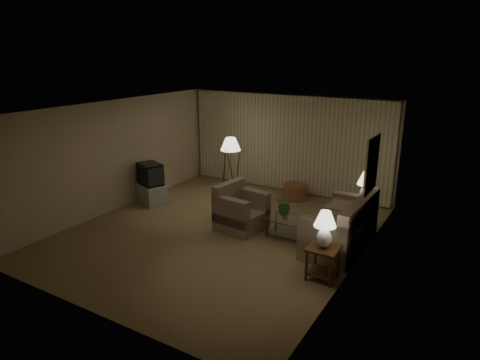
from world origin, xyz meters
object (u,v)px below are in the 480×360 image
at_px(side_table_near, 323,257).
at_px(coffee_table, 291,226).
at_px(table_lamp_far, 366,185).
at_px(floor_lamp, 231,167).
at_px(armchair, 241,212).
at_px(ottoman, 295,191).
at_px(vase, 285,215).
at_px(side_table_far, 364,211).
at_px(crt_tv, 150,174).
at_px(sofa, 340,228).
at_px(tv_cabinet, 151,193).
at_px(table_lamp_near, 325,226).

bearing_deg(side_table_near, coffee_table, 132.88).
relative_size(table_lamp_far, floor_lamp, 0.43).
xyz_separation_m(armchair, coffee_table, (1.15, 0.10, -0.13)).
height_order(table_lamp_far, ottoman, table_lamp_far).
bearing_deg(side_table_near, vase, 136.36).
relative_size(side_table_far, crt_tv, 0.77).
xyz_separation_m(sofa, crt_tv, (-5.05, 0.06, 0.35)).
xyz_separation_m(floor_lamp, vase, (2.34, -1.59, -0.36)).
distance_m(table_lamp_far, crt_tv, 5.34).
relative_size(armchair, vase, 7.41).
distance_m(armchair, tv_cabinet, 2.90).
height_order(coffee_table, vase, vase).
relative_size(table_lamp_far, vase, 4.41).
height_order(side_table_near, table_lamp_far, table_lamp_far).
xyz_separation_m(side_table_near, vase, (-1.31, 1.25, 0.08)).
bearing_deg(ottoman, table_lamp_far, -25.48).
distance_m(table_lamp_near, ottoman, 4.24).
height_order(crt_tv, floor_lamp, floor_lamp).
bearing_deg(table_lamp_near, coffee_table, 132.88).
height_order(armchair, floor_lamp, floor_lamp).
height_order(coffee_table, floor_lamp, floor_lamp).
xyz_separation_m(armchair, vase, (1.00, 0.10, 0.09)).
bearing_deg(tv_cabinet, floor_lamp, 64.56).
bearing_deg(table_lamp_near, side_table_near, -14.04).
relative_size(side_table_far, vase, 3.78).
relative_size(floor_lamp, ottoman, 2.64).
relative_size(tv_cabinet, vase, 6.24).
xyz_separation_m(sofa, coffee_table, (-1.01, -0.10, -0.15)).
bearing_deg(crt_tv, coffee_table, 19.72).
height_order(table_lamp_near, floor_lamp, floor_lamp).
distance_m(crt_tv, vase, 3.90).
bearing_deg(side_table_far, tv_cabinet, -167.13).
distance_m(sofa, coffee_table, 1.03).
bearing_deg(ottoman, tv_cabinet, -144.84).
distance_m(side_table_far, vase, 1.88).
distance_m(ottoman, vase, 2.49).
height_order(coffee_table, tv_cabinet, tv_cabinet).
distance_m(sofa, crt_tv, 5.06).
xyz_separation_m(coffee_table, vase, (-0.15, -0.00, 0.22)).
distance_m(table_lamp_far, floor_lamp, 3.66).
bearing_deg(coffee_table, crt_tv, 177.71).
bearing_deg(armchair, vase, -77.26).
height_order(armchair, tv_cabinet, armchair).
height_order(sofa, table_lamp_far, table_lamp_far).
height_order(table_lamp_near, coffee_table, table_lamp_near).
distance_m(side_table_far, tv_cabinet, 5.34).
bearing_deg(ottoman, floor_lamp, -153.87).
bearing_deg(table_lamp_far, ottoman, 154.52).
bearing_deg(crt_tv, floor_lamp, 64.56).
xyz_separation_m(coffee_table, floor_lamp, (-2.49, 1.59, 0.58)).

